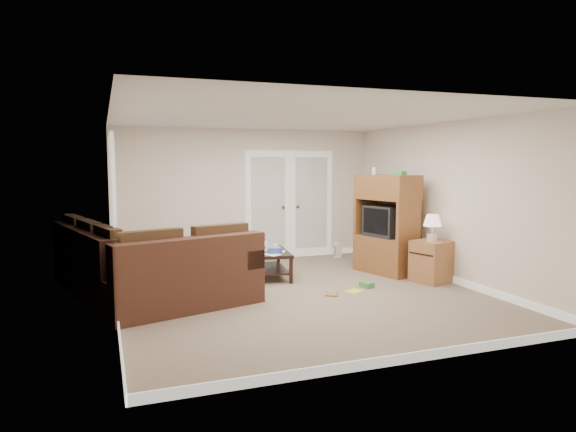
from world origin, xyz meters
name	(u,v)px	position (x,y,z in m)	size (l,w,h in m)	color
floor	(299,293)	(0.00, 0.00, 0.00)	(5.50, 5.50, 0.00)	gray
ceiling	(300,117)	(0.00, 0.00, 2.50)	(5.00, 5.50, 0.02)	silver
wall_left	(112,213)	(-2.50, 0.00, 1.25)	(0.02, 5.50, 2.50)	white
wall_right	(447,202)	(2.50, 0.00, 1.25)	(0.02, 5.50, 2.50)	white
wall_back	(247,195)	(0.00, 2.75, 1.25)	(5.00, 0.02, 2.50)	white
wall_front	(409,231)	(0.00, -2.75, 1.25)	(5.00, 0.02, 2.50)	white
baseboards	(299,290)	(0.00, 0.00, 0.05)	(5.00, 5.50, 0.10)	white
french_doors	(290,205)	(0.85, 2.71, 1.04)	(1.80, 0.05, 2.13)	white
window_left	(113,185)	(-2.46, 1.00, 1.55)	(0.05, 1.92, 1.42)	white
sectional_sofa	(139,271)	(-2.17, 0.55, 0.37)	(2.80, 3.22, 0.95)	#48281C
coffee_table	(271,262)	(-0.06, 1.16, 0.24)	(0.68, 1.14, 0.74)	black
tv_armoire	(387,224)	(1.89, 0.81, 0.84)	(0.84, 1.16, 1.79)	brown
side_cabinet	(431,258)	(2.20, -0.04, 0.38)	(0.63, 0.63, 1.07)	#A6693D
space_heater	(338,250)	(1.73, 2.34, 0.15)	(0.12, 0.10, 0.29)	white
floor_magazine	(354,291)	(0.80, -0.16, 0.00)	(0.25, 0.20, 0.01)	yellow
floor_greenbox	(367,285)	(1.08, -0.01, 0.04)	(0.14, 0.19, 0.08)	#419043
floor_book	(326,294)	(0.34, -0.17, 0.01)	(0.17, 0.24, 0.02)	olive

